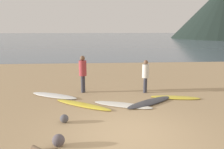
% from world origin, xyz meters
% --- Properties ---
extents(ground_plane, '(120.00, 120.00, 0.20)m').
position_xyz_m(ground_plane, '(0.00, 10.00, -0.10)').
color(ground_plane, tan).
rests_on(ground_plane, ground).
extents(ocean_water, '(140.00, 100.00, 0.01)m').
position_xyz_m(ocean_water, '(0.00, 63.66, 0.00)').
color(ocean_water, slate).
rests_on(ocean_water, ground).
extents(surfboard_0, '(2.36, 1.61, 0.09)m').
position_xyz_m(surfboard_0, '(-2.85, 3.95, 0.05)').
color(surfboard_0, white).
rests_on(surfboard_0, ground).
extents(surfboard_1, '(2.46, 1.85, 0.08)m').
position_xyz_m(surfboard_1, '(-1.50, 2.61, 0.04)').
color(surfboard_1, yellow).
rests_on(surfboard_1, ground).
extents(surfboard_2, '(2.46, 1.50, 0.06)m').
position_xyz_m(surfboard_2, '(0.09, 2.51, 0.03)').
color(surfboard_2, silver).
rests_on(surfboard_2, ground).
extents(surfboard_3, '(2.37, 1.89, 0.10)m').
position_xyz_m(surfboard_3, '(1.25, 2.72, 0.05)').
color(surfboard_3, '#333338').
rests_on(surfboard_3, ground).
extents(surfboard_4, '(2.21, 0.96, 0.06)m').
position_xyz_m(surfboard_4, '(2.53, 3.32, 0.03)').
color(surfboard_4, yellow).
rests_on(surfboard_4, ground).
extents(person_0, '(0.32, 0.32, 1.57)m').
position_xyz_m(person_0, '(1.39, 4.31, 0.93)').
color(person_0, '#2D2D38').
rests_on(person_0, ground).
extents(person_1, '(0.36, 0.36, 1.77)m').
position_xyz_m(person_1, '(-1.57, 4.56, 1.04)').
color(person_1, '#2D2D38').
rests_on(person_1, ground).
extents(beach_rock_near, '(0.33, 0.33, 0.33)m').
position_xyz_m(beach_rock_near, '(-1.96, -0.56, 0.17)').
color(beach_rock_near, '#554C51').
rests_on(beach_rock_near, ground).
extents(beach_rock_far, '(0.28, 0.28, 0.28)m').
position_xyz_m(beach_rock_far, '(-2.01, 0.98, 0.14)').
color(beach_rock_far, '#4D4C51').
rests_on(beach_rock_far, ground).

